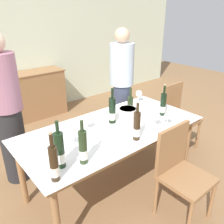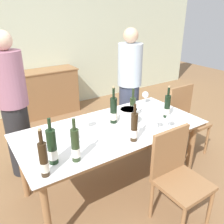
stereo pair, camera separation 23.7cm
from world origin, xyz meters
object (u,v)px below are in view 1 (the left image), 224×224
Objects in this scene: wine_glass_2 at (87,120)px; wine_glass_4 at (168,116)px; wine_bottle_4 at (60,151)px; wine_glass_1 at (139,94)px; sideboard_cabinet at (30,96)px; wine_bottle_2 at (112,111)px; wine_glass_3 at (157,117)px; chair_right_end at (177,113)px; dining_table at (112,134)px; person_guest_left at (121,89)px; wine_bottle_3 at (130,108)px; wine_bottle_6 at (163,105)px; wine_bottle_5 at (83,148)px; chair_near_front at (180,167)px; wine_bottle_0 at (54,164)px; wine_bottle_1 at (137,127)px; ice_bucket at (128,116)px; person_host at (8,113)px.

wine_glass_2 is 1.14× the size of wine_glass_4.
wine_bottle_4 is 2.44× the size of wine_glass_1.
wine_bottle_2 is at bearing -89.00° from sideboard_cabinet.
wine_glass_3 is (-0.36, -0.61, -0.01)m from wine_glass_1.
wine_bottle_2 is at bearing 179.49° from chair_right_end.
dining_table is 1.17× the size of person_guest_left.
sideboard_cabinet is 3.61× the size of wine_bottle_3.
wine_bottle_6 is at bearing 27.86° from wine_glass_3.
person_guest_left is at bearing 37.66° from wine_bottle_5.
wine_bottle_5 reaches higher than chair_near_front.
wine_bottle_0 is 1.12× the size of wine_bottle_3.
person_guest_left is at bearing 76.18° from wine_glass_4.
wine_bottle_0 is at bearing -156.63° from dining_table.
wine_bottle_6 is at bearing 51.51° from wine_glass_4.
dining_table is 5.49× the size of wine_bottle_3.
wine_bottle_2 is at bearing -159.80° from wine_glass_1.
wine_bottle_2 is 0.90m from person_guest_left.
chair_right_end is (1.47, -0.05, -0.32)m from wine_glass_2.
dining_table is at bearing -31.98° from wine_glass_2.
dining_table is at bearing 109.17° from chair_near_front.
wine_bottle_1 is 2.32× the size of wine_glass_2.
sideboard_cabinet is at bearing 83.26° from wine_glass_2.
chair_near_front is at bearing -25.21° from wine_bottle_4.
ice_bucket is 0.30m from wine_glass_3.
wine_glass_4 is at bearing 1.08° from wine_bottle_1.
wine_glass_4 is at bearing 1.90° from wine_bottle_0.
wine_glass_4 is at bearing -18.98° from wine_glass_3.
wine_glass_2 reaches higher than wine_glass_4.
wine_glass_4 is at bearing -44.32° from wine_bottle_2.
wine_bottle_5 is at bearing 154.44° from chair_near_front.
wine_bottle_4 is at bearing -163.63° from wine_bottle_3.
ice_bucket reaches higher than chair_right_end.
wine_bottle_0 reaches higher than chair_near_front.
wine_bottle_2 reaches higher than wine_bottle_3.
wine_bottle_6 reaches higher than ice_bucket.
person_host is (0.06, 1.18, -0.03)m from wine_bottle_0.
wine_bottle_4 is at bearing -161.57° from dining_table.
chair_near_front is 1.51m from person_guest_left.
dining_table is at bearing -130.96° from wine_bottle_2.
chair_near_front is (0.96, -0.45, -0.35)m from wine_bottle_4.
wine_bottle_0 is 0.23× the size of person_host.
person_host is (-1.27, 1.14, 0.01)m from wine_glass_4.
wine_glass_4 is (-0.15, -0.19, -0.03)m from wine_bottle_6.
wine_bottle_1 is 0.58m from wine_bottle_5.
wine_glass_1 is at bearing 70.36° from wine_glass_4.
wine_glass_3 is at bearing -152.14° from wine_bottle_6.
sideboard_cabinet is 2.75m from wine_glass_4.
ice_bucket is 0.50× the size of wine_bottle_6.
wine_glass_2 is 0.72m from wine_glass_3.
wine_glass_4 is at bearing -31.80° from dining_table.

